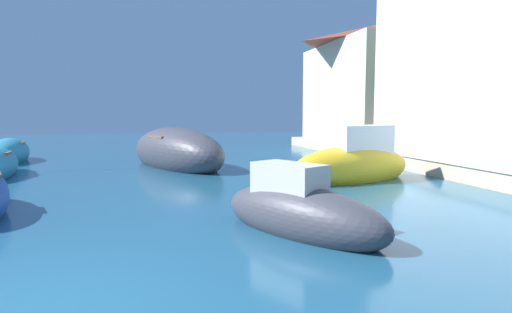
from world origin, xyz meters
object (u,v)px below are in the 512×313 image
(moored_boat_5, at_px, (176,152))
(moored_boat_2, at_px, (300,212))
(moored_boat_6, at_px, (353,164))
(quayside_tree, at_px, (428,67))
(waterfront_building_annex, at_px, (382,82))
(moored_boat_7, at_px, (9,153))

(moored_boat_5, bearing_deg, moored_boat_2, 166.94)
(moored_boat_6, xyz_separation_m, quayside_tree, (4.62, 3.17, 3.31))
(moored_boat_2, height_order, moored_boat_6, moored_boat_6)
(moored_boat_6, bearing_deg, waterfront_building_annex, -142.37)
(moored_boat_2, xyz_separation_m, moored_boat_5, (-1.57, 9.83, 0.19))
(quayside_tree, bearing_deg, waterfront_building_annex, 78.09)
(moored_boat_5, relative_size, moored_boat_7, 1.68)
(moored_boat_5, relative_size, moored_boat_6, 1.39)
(moored_boat_7, distance_m, waterfront_building_annex, 17.86)
(moored_boat_6, height_order, moored_boat_7, moored_boat_6)
(moored_boat_2, height_order, waterfront_building_annex, waterfront_building_annex)
(moored_boat_5, xyz_separation_m, moored_boat_6, (5.02, -4.76, -0.04))
(moored_boat_5, height_order, moored_boat_7, moored_boat_5)
(moored_boat_5, distance_m, quayside_tree, 10.31)
(moored_boat_2, bearing_deg, quayside_tree, 105.86)
(waterfront_building_annex, bearing_deg, moored_boat_6, -123.51)
(moored_boat_7, bearing_deg, waterfront_building_annex, 88.23)
(moored_boat_2, height_order, moored_boat_5, moored_boat_5)
(moored_boat_5, height_order, waterfront_building_annex, waterfront_building_annex)
(moored_boat_2, relative_size, moored_boat_6, 0.75)
(moored_boat_5, distance_m, waterfront_building_annex, 11.94)
(moored_boat_7, bearing_deg, quayside_tree, 69.30)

